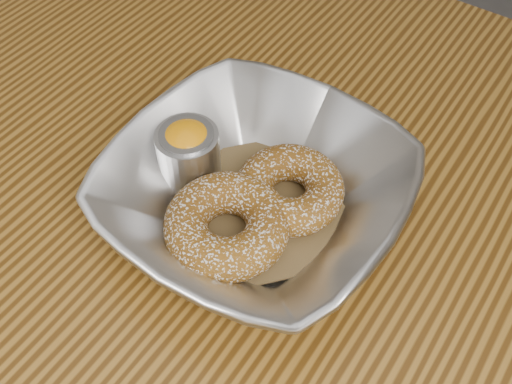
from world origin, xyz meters
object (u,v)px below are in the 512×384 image
Objects in this scene: table at (218,258)px; donut_back at (289,189)px; donut_front at (227,225)px; ramekin at (188,151)px; serving_bowl at (256,192)px.

table is 0.14m from donut_back.
ramekin is at bearing 150.57° from donut_front.
table is 0.14m from donut_front.
ramekin is at bearing 166.71° from table.
ramekin reaches higher than serving_bowl.
ramekin is at bearing -166.59° from donut_back.
donut_back is 0.09m from ramekin.
serving_bowl is (0.04, 0.01, 0.13)m from table.
donut_front is (0.04, -0.03, 0.13)m from table.
table is at bearing -155.86° from donut_back.
table is at bearing 141.98° from donut_front.
donut_back is at bearing 24.14° from table.
serving_bowl is 2.64× the size of donut_back.
ramekin is (-0.07, -0.00, 0.01)m from serving_bowl.
donut_back is (0.06, 0.03, 0.12)m from table.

